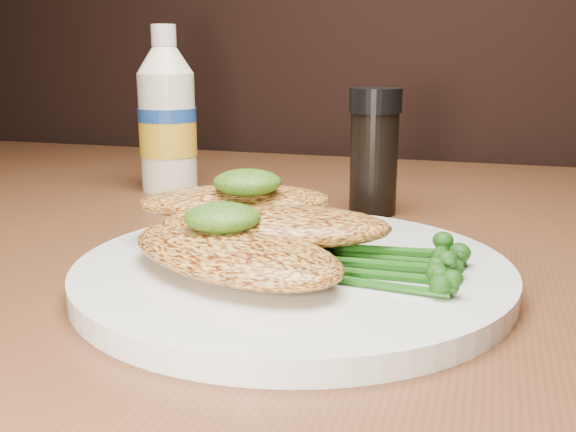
% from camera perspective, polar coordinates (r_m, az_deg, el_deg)
% --- Properties ---
extents(plate, '(0.28, 0.28, 0.01)m').
position_cam_1_polar(plate, '(0.42, 0.45, -4.95)').
color(plate, silver).
rests_on(plate, dining_table).
extents(chicken_front, '(0.18, 0.15, 0.03)m').
position_cam_1_polar(chicken_front, '(0.40, -4.90, -3.22)').
color(chicken_front, gold).
rests_on(chicken_front, plate).
extents(chicken_mid, '(0.17, 0.10, 0.02)m').
position_cam_1_polar(chicken_mid, '(0.43, -1.16, -0.81)').
color(chicken_mid, gold).
rests_on(chicken_mid, plate).
extents(chicken_back, '(0.16, 0.12, 0.02)m').
position_cam_1_polar(chicken_back, '(0.47, -4.67, 1.30)').
color(chicken_back, gold).
rests_on(chicken_back, plate).
extents(pesto_front, '(0.05, 0.05, 0.02)m').
position_cam_1_polar(pesto_front, '(0.41, -5.87, -0.14)').
color(pesto_front, '#143508').
rests_on(pesto_front, chicken_front).
extents(pesto_back, '(0.06, 0.05, 0.02)m').
position_cam_1_polar(pesto_back, '(0.45, -3.64, 3.01)').
color(pesto_back, '#143508').
rests_on(pesto_back, chicken_back).
extents(broccolini_bundle, '(0.14, 0.11, 0.02)m').
position_cam_1_polar(broccolini_bundle, '(0.40, 7.44, -3.45)').
color(broccolini_bundle, '#194E11').
rests_on(broccolini_bundle, plate).
extents(mayo_bottle, '(0.08, 0.08, 0.18)m').
position_cam_1_polar(mayo_bottle, '(0.72, -10.71, 9.29)').
color(mayo_bottle, white).
rests_on(mayo_bottle, dining_table).
extents(pepper_grinder, '(0.06, 0.06, 0.12)m').
position_cam_1_polar(pepper_grinder, '(0.61, 7.66, 5.65)').
color(pepper_grinder, black).
rests_on(pepper_grinder, dining_table).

